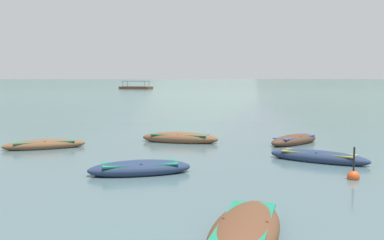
{
  "coord_description": "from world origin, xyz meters",
  "views": [
    {
      "loc": [
        0.75,
        -4.58,
        3.3
      ],
      "look_at": [
        -1.01,
        29.1,
        0.04
      ],
      "focal_mm": 41.09,
      "sensor_mm": 36.0,
      "label": 1
    }
  ],
  "objects_px": {
    "rowboat_6": "(44,145)",
    "mooring_buoy": "(353,176)",
    "rowboat_1": "(140,169)",
    "rowboat_4": "(245,231)",
    "rowboat_0": "(318,157)",
    "rowboat_5": "(180,138)",
    "ferry_0": "(136,87)",
    "rowboat_3": "(294,140)"
  },
  "relations": [
    {
      "from": "rowboat_1",
      "to": "rowboat_4",
      "type": "bearing_deg",
      "value": -62.25
    },
    {
      "from": "rowboat_6",
      "to": "ferry_0",
      "type": "relative_size",
      "value": 0.38
    },
    {
      "from": "rowboat_3",
      "to": "ferry_0",
      "type": "height_order",
      "value": "ferry_0"
    },
    {
      "from": "rowboat_0",
      "to": "mooring_buoy",
      "type": "height_order",
      "value": "mooring_buoy"
    },
    {
      "from": "rowboat_5",
      "to": "rowboat_3",
      "type": "bearing_deg",
      "value": -2.26
    },
    {
      "from": "rowboat_1",
      "to": "rowboat_4",
      "type": "relative_size",
      "value": 0.89
    },
    {
      "from": "rowboat_1",
      "to": "ferry_0",
      "type": "distance_m",
      "value": 113.8
    },
    {
      "from": "rowboat_3",
      "to": "rowboat_4",
      "type": "xyz_separation_m",
      "value": [
        -3.36,
        -13.32,
        0.01
      ]
    },
    {
      "from": "mooring_buoy",
      "to": "rowboat_1",
      "type": "bearing_deg",
      "value": 176.45
    },
    {
      "from": "rowboat_6",
      "to": "mooring_buoy",
      "type": "distance_m",
      "value": 13.69
    },
    {
      "from": "rowboat_0",
      "to": "ferry_0",
      "type": "height_order",
      "value": "ferry_0"
    },
    {
      "from": "rowboat_3",
      "to": "rowboat_4",
      "type": "relative_size",
      "value": 0.77
    },
    {
      "from": "rowboat_4",
      "to": "rowboat_6",
      "type": "xyz_separation_m",
      "value": [
        -8.59,
        11.25,
        -0.03
      ]
    },
    {
      "from": "rowboat_4",
      "to": "rowboat_6",
      "type": "distance_m",
      "value": 14.15
    },
    {
      "from": "ferry_0",
      "to": "rowboat_6",
      "type": "bearing_deg",
      "value": -82.02
    },
    {
      "from": "rowboat_4",
      "to": "ferry_0",
      "type": "relative_size",
      "value": 0.43
    },
    {
      "from": "rowboat_3",
      "to": "rowboat_4",
      "type": "distance_m",
      "value": 13.74
    },
    {
      "from": "rowboat_0",
      "to": "rowboat_4",
      "type": "xyz_separation_m",
      "value": [
        -3.47,
        -8.63,
        0.02
      ]
    },
    {
      "from": "rowboat_6",
      "to": "mooring_buoy",
      "type": "relative_size",
      "value": 3.23
    },
    {
      "from": "rowboat_3",
      "to": "rowboat_5",
      "type": "xyz_separation_m",
      "value": [
        -5.77,
        0.23,
        0.02
      ]
    },
    {
      "from": "rowboat_1",
      "to": "mooring_buoy",
      "type": "xyz_separation_m",
      "value": [
        7.1,
        -0.44,
        -0.08
      ]
    },
    {
      "from": "rowboat_1",
      "to": "rowboat_6",
      "type": "distance_m",
      "value": 7.47
    },
    {
      "from": "rowboat_1",
      "to": "rowboat_3",
      "type": "relative_size",
      "value": 1.14
    },
    {
      "from": "rowboat_1",
      "to": "rowboat_4",
      "type": "xyz_separation_m",
      "value": [
        3.2,
        -6.07,
        0.01
      ]
    },
    {
      "from": "rowboat_4",
      "to": "ferry_0",
      "type": "distance_m",
      "value": 120.36
    },
    {
      "from": "rowboat_0",
      "to": "rowboat_5",
      "type": "relative_size",
      "value": 0.94
    },
    {
      "from": "rowboat_0",
      "to": "rowboat_4",
      "type": "bearing_deg",
      "value": -111.87
    },
    {
      "from": "rowboat_6",
      "to": "mooring_buoy",
      "type": "xyz_separation_m",
      "value": [
        12.49,
        -5.61,
        -0.06
      ]
    },
    {
      "from": "rowboat_6",
      "to": "rowboat_3",
      "type": "bearing_deg",
      "value": 9.84
    },
    {
      "from": "rowboat_3",
      "to": "rowboat_5",
      "type": "relative_size",
      "value": 0.79
    },
    {
      "from": "rowboat_0",
      "to": "rowboat_3",
      "type": "relative_size",
      "value": 1.2
    },
    {
      "from": "rowboat_0",
      "to": "mooring_buoy",
      "type": "distance_m",
      "value": 3.03
    },
    {
      "from": "rowboat_0",
      "to": "rowboat_6",
      "type": "bearing_deg",
      "value": 167.77
    },
    {
      "from": "rowboat_3",
      "to": "rowboat_6",
      "type": "bearing_deg",
      "value": -170.16
    },
    {
      "from": "rowboat_6",
      "to": "rowboat_5",
      "type": "bearing_deg",
      "value": 20.42
    },
    {
      "from": "rowboat_3",
      "to": "rowboat_4",
      "type": "bearing_deg",
      "value": -104.16
    },
    {
      "from": "ferry_0",
      "to": "mooring_buoy",
      "type": "height_order",
      "value": "ferry_0"
    },
    {
      "from": "mooring_buoy",
      "to": "rowboat_4",
      "type": "bearing_deg",
      "value": -124.7
    },
    {
      "from": "rowboat_0",
      "to": "rowboat_3",
      "type": "distance_m",
      "value": 4.69
    },
    {
      "from": "rowboat_0",
      "to": "rowboat_4",
      "type": "distance_m",
      "value": 9.3
    },
    {
      "from": "rowboat_6",
      "to": "ferry_0",
      "type": "height_order",
      "value": "ferry_0"
    },
    {
      "from": "rowboat_1",
      "to": "mooring_buoy",
      "type": "bearing_deg",
      "value": -3.55
    }
  ]
}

